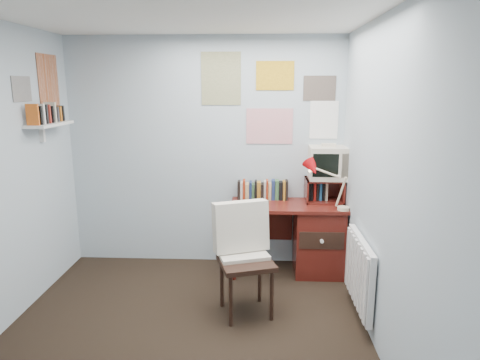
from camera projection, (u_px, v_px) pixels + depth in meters
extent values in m
plane|color=black|center=(180.00, 350.00, 3.27)|extent=(3.50, 3.50, 0.00)
cube|color=#A5B4BD|center=(205.00, 153.00, 4.70)|extent=(3.00, 0.02, 2.50)
cube|color=#A5B4BD|center=(391.00, 194.00, 2.93)|extent=(0.02, 3.50, 2.50)
cube|color=white|center=(168.00, 2.00, 2.73)|extent=(3.00, 3.50, 0.02)
cube|color=#5A1A14|center=(288.00, 205.00, 4.51)|extent=(1.20, 0.55, 0.03)
cube|color=#5A1A14|center=(318.00, 240.00, 4.57)|extent=(0.50, 0.50, 0.72)
cylinder|color=#5A1A14|center=(234.00, 247.00, 4.38)|extent=(0.04, 0.04, 0.72)
cylinder|color=#5A1A14|center=(236.00, 231.00, 4.84)|extent=(0.04, 0.04, 0.72)
cube|color=#5A1A14|center=(264.00, 227.00, 4.84)|extent=(0.64, 0.02, 0.30)
cube|color=black|center=(246.00, 263.00, 3.70)|extent=(0.61, 0.59, 0.95)
cube|color=red|center=(345.00, 188.00, 4.23)|extent=(0.31, 0.27, 0.45)
cube|color=#5A1A14|center=(324.00, 190.00, 4.57)|extent=(0.40, 0.30, 0.25)
cube|color=beige|center=(328.00, 161.00, 4.52)|extent=(0.40, 0.37, 0.38)
cube|color=#5A1A14|center=(265.00, 189.00, 4.67)|extent=(0.60, 0.14, 0.22)
cube|color=white|center=(360.00, 272.00, 3.65)|extent=(0.09, 0.80, 0.60)
cube|color=white|center=(50.00, 124.00, 4.05)|extent=(0.20, 0.62, 0.24)
cube|color=white|center=(270.00, 98.00, 4.54)|extent=(1.20, 0.01, 0.90)
cube|color=white|center=(36.00, 83.00, 3.97)|extent=(0.01, 0.70, 0.60)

